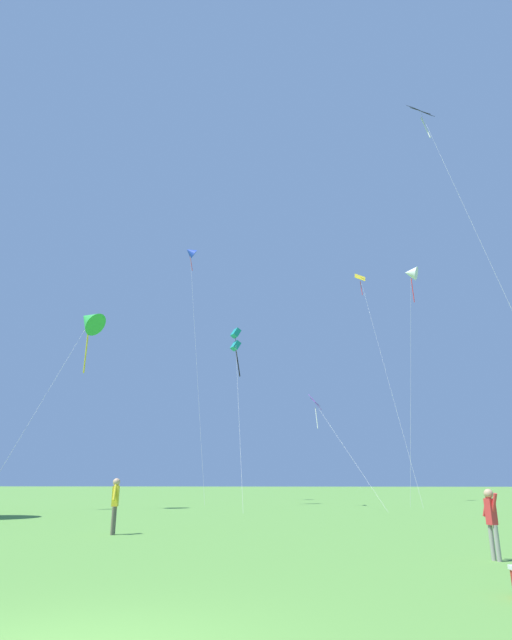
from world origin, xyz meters
The scene contains 9 objects.
kite_purple_streamer centered at (3.55, 34.21, 7.03)m, with size 4.30×8.25×8.07m.
kite_black_large centered at (11.68, 26.39, 25.96)m, with size 4.67×8.45×27.93m.
kite_white_distant centered at (12.63, 39.52, 19.86)m, with size 3.50×5.58×20.63m.
kite_teal_box centered at (-2.90, 35.68, 12.82)m, with size 2.39×10.86×13.90m.
kite_green_small centered at (-12.25, 28.00, 12.46)m, with size 3.26×8.14×13.59m.
kite_yellow_diamond centered at (8.60, 42.25, 19.40)m, with size 2.29×12.04×21.56m.
kite_blue_delta centered at (-8.67, 42.80, 24.32)m, with size 4.50×8.43×25.08m.
person_in_blue_jacket centered at (-3.93, 12.51, 1.08)m, with size 0.24×0.58×1.79m.
person_with_spool centered at (6.61, 7.41, 0.91)m, with size 0.28×0.47×1.52m.
Camera 1 is at (2.43, -5.49, 1.67)m, focal length 29.16 mm.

